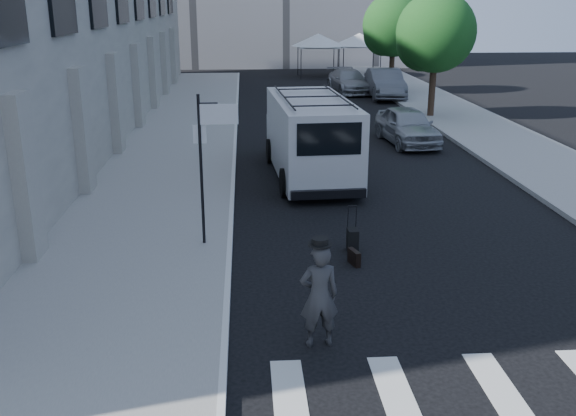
{
  "coord_description": "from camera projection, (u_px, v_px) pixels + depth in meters",
  "views": [
    {
      "loc": [
        -1.58,
        -11.08,
        5.64
      ],
      "look_at": [
        -0.68,
        2.18,
        1.3
      ],
      "focal_mm": 40.0,
      "sensor_mm": 36.0,
      "label": 1
    }
  ],
  "objects": [
    {
      "name": "sign_pole",
      "position": [
        210.0,
        138.0,
        14.42
      ],
      "size": [
        1.03,
        0.07,
        3.5
      ],
      "color": "black",
      "rests_on": "sidewalk_left"
    },
    {
      "name": "suitcase",
      "position": [
        353.0,
        240.0,
        14.95
      ],
      "size": [
        0.24,
        0.39,
        1.07
      ],
      "rotation": [
        0.0,
        0.0,
        -0.0
      ],
      "color": "black",
      "rests_on": "ground"
    },
    {
      "name": "sidewalk_left",
      "position": [
        182.0,
        137.0,
        27.24
      ],
      "size": [
        4.5,
        48.0,
        0.15
      ],
      "primitive_type": "cube",
      "color": "gray",
      "rests_on": "ground"
    },
    {
      "name": "parked_car_b",
      "position": [
        385.0,
        84.0,
        38.13
      ],
      "size": [
        2.02,
        5.25,
        1.71
      ],
      "primitive_type": "imported",
      "rotation": [
        0.0,
        0.0,
        -0.04
      ],
      "color": "#595C61",
      "rests_on": "ground"
    },
    {
      "name": "cargo_van",
      "position": [
        310.0,
        136.0,
        21.1
      ],
      "size": [
        2.79,
        7.08,
        2.59
      ],
      "rotation": [
        0.0,
        0.0,
        0.06
      ],
      "color": "silver",
      "rests_on": "ground"
    },
    {
      "name": "tree_far",
      "position": [
        391.0,
        28.0,
        39.25
      ],
      "size": [
        3.8,
        3.83,
        6.03
      ],
      "color": "black",
      "rests_on": "ground"
    },
    {
      "name": "tent_right",
      "position": [
        359.0,
        40.0,
        48.49
      ],
      "size": [
        4.0,
        4.0,
        3.2
      ],
      "color": "black",
      "rests_on": "ground"
    },
    {
      "name": "briefcase",
      "position": [
        354.0,
        257.0,
        14.25
      ],
      "size": [
        0.24,
        0.46,
        0.34
      ],
      "primitive_type": "cube",
      "rotation": [
        0.0,
        0.0,
        0.3
      ],
      "color": "black",
      "rests_on": "ground"
    },
    {
      "name": "businessman",
      "position": [
        319.0,
        296.0,
        10.71
      ],
      "size": [
        0.71,
        0.5,
        1.83
      ],
      "primitive_type": "imported",
      "rotation": [
        0.0,
        0.0,
        3.24
      ],
      "color": "#333335",
      "rests_on": "ground"
    },
    {
      "name": "tree_near",
      "position": [
        433.0,
        35.0,
        30.72
      ],
      "size": [
        3.8,
        3.83,
        6.03
      ],
      "color": "black",
      "rests_on": "ground"
    },
    {
      "name": "tent_left",
      "position": [
        318.0,
        40.0,
        47.81
      ],
      "size": [
        4.0,
        4.0,
        3.2
      ],
      "color": "black",
      "rests_on": "ground"
    },
    {
      "name": "sidewalk_right",
      "position": [
        458.0,
        117.0,
        31.88
      ],
      "size": [
        4.0,
        56.0,
        0.15
      ],
      "primitive_type": "cube",
      "color": "gray",
      "rests_on": "ground"
    },
    {
      "name": "ground",
      "position": [
        331.0,
        306.0,
        12.36
      ],
      "size": [
        120.0,
        120.0,
        0.0
      ],
      "primitive_type": "plane",
      "color": "black",
      "rests_on": "ground"
    },
    {
      "name": "parked_car_c",
      "position": [
        349.0,
        81.0,
        40.28
      ],
      "size": [
        2.56,
        5.13,
        1.43
      ],
      "primitive_type": "imported",
      "rotation": [
        0.0,
        0.0,
        0.12
      ],
      "color": "#93959A",
      "rests_on": "ground"
    },
    {
      "name": "parked_car_a",
      "position": [
        407.0,
        126.0,
        26.03
      ],
      "size": [
        2.13,
        4.51,
        1.49
      ],
      "primitive_type": "imported",
      "rotation": [
        0.0,
        0.0,
        0.09
      ],
      "color": "#979A9E",
      "rests_on": "ground"
    }
  ]
}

